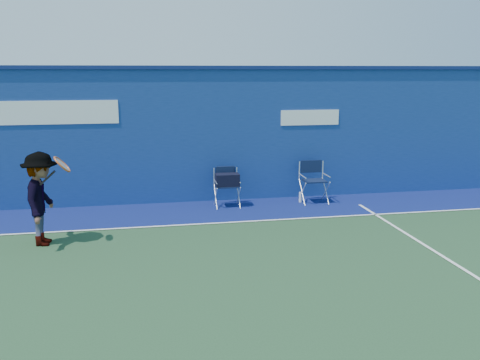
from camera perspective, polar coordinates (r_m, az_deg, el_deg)
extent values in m
plane|color=#244327|center=(7.03, -8.30, -12.94)|extent=(80.00, 80.00, 0.00)
cube|color=navy|center=(11.67, -9.62, 4.77)|extent=(24.00, 0.40, 3.00)
cube|color=navy|center=(11.58, -9.90, 12.35)|extent=(24.00, 0.50, 0.08)
cube|color=white|center=(11.74, -24.61, 6.84)|extent=(4.50, 0.02, 0.50)
cube|color=white|center=(12.02, 7.87, 6.96)|extent=(1.40, 0.02, 0.35)
cube|color=#0D1955|center=(10.89, -9.22, -3.79)|extent=(24.00, 1.80, 0.01)
cube|color=white|center=(10.02, -9.09, -5.15)|extent=(24.00, 0.06, 0.01)
cube|color=#0F1937|center=(11.23, -1.46, -0.69)|extent=(0.46, 0.38, 0.03)
cube|color=silver|center=(11.40, -1.64, 0.48)|extent=(0.52, 0.02, 0.38)
cube|color=#0F1937|center=(11.39, -1.65, 0.85)|extent=(0.46, 0.02, 0.26)
cube|color=black|center=(11.17, -1.44, -0.02)|extent=(0.52, 0.30, 0.28)
cube|color=#0F1937|center=(11.38, -1.65, 1.04)|extent=(0.38, 0.06, 0.21)
cube|color=#0F1937|center=(11.68, 8.34, -0.09)|extent=(0.50, 0.42, 0.03)
cube|color=silver|center=(11.87, 7.99, 1.13)|extent=(0.57, 0.02, 0.41)
cube|color=#0F1937|center=(11.86, 8.00, 1.52)|extent=(0.50, 0.03, 0.29)
cylinder|color=silver|center=(11.75, 6.80, -1.93)|extent=(0.07, 0.07, 0.24)
imported|color=#EA4738|center=(9.37, -21.40, -1.98)|extent=(0.65, 1.08, 1.63)
torus|color=#BF4C19|center=(9.06, -19.35, 1.68)|extent=(0.29, 0.38, 0.30)
cylinder|color=gray|center=(9.06, -19.35, 1.68)|extent=(0.23, 0.32, 0.24)
cylinder|color=black|center=(9.16, -20.80, 0.23)|extent=(0.28, 0.05, 0.25)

